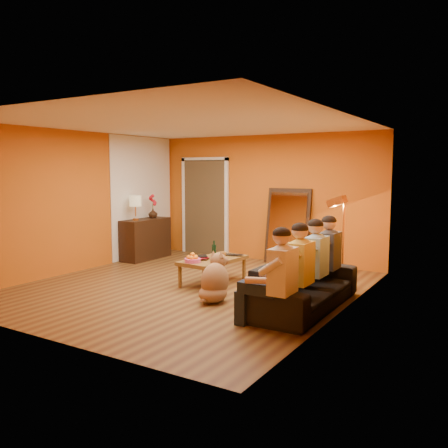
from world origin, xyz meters
The scene contains 27 objects.
room_shell centered at (0.00, 0.37, 1.30)m, with size 5.00×5.50×2.60m.
white_accent centered at (-2.48, 1.75, 1.30)m, with size 0.02×1.90×2.58m, color white.
doorway_recess centered at (-1.50, 2.83, 1.05)m, with size 1.06×0.30×2.10m, color #3F2D19.
door_jamb_left centered at (-2.07, 2.71, 1.05)m, with size 0.08×0.06×2.20m, color white.
door_jamb_right centered at (-0.93, 2.71, 1.05)m, with size 0.08×0.06×2.20m, color white.
door_header centered at (-1.50, 2.71, 2.12)m, with size 1.22×0.06×0.08m, color white.
mirror_frame centered at (0.55, 2.63, 0.76)m, with size 0.92×0.06×1.52m, color black.
mirror_glass centered at (0.55, 2.59, 0.76)m, with size 0.78×0.02×1.36m, color white.
sideboard centered at (-2.24, 1.55, 0.42)m, with size 0.44×1.18×0.85m, color black.
table_lamp centered at (-2.24, 1.25, 1.10)m, with size 0.24×0.24×0.51m, color beige, non-canonical shape.
sofa centered at (2.00, -0.10, 0.32)m, with size 0.85×2.18×0.64m, color black.
coffee_table centered at (0.18, 0.44, 0.21)m, with size 0.62×1.22×0.42m, color brown, non-canonical shape.
floor_lamp centered at (2.10, 1.28, 0.72)m, with size 0.30×0.24×1.44m, color #CF853C, non-canonical shape.
dog centered at (0.80, -0.48, 0.36)m, with size 0.39×0.61×0.72m, color #A36C49, non-canonical shape.
person_far_left centered at (2.13, -1.10, 0.61)m, with size 0.70×0.44×1.22m, color beige, non-canonical shape.
person_mid_left centered at (2.13, -0.55, 0.61)m, with size 0.70×0.44×1.22m, color gold, non-canonical shape.
person_mid_right centered at (2.13, 0.00, 0.61)m, with size 0.70×0.44×1.22m, color #95BEE7, non-canonical shape.
person_far_right centered at (2.13, 0.55, 0.61)m, with size 0.70×0.44×1.22m, color #303034, non-canonical shape.
fruit_bowl centered at (0.08, -0.01, 0.50)m, with size 0.26×0.26×0.16m, color #D94C95, non-canonical shape.
wine_bottle centered at (0.23, 0.39, 0.58)m, with size 0.07×0.07×0.31m, color black.
tumbler centered at (0.30, 0.56, 0.47)m, with size 0.11×0.11×0.10m, color #B27F3F.
laptop centered at (0.36, 0.79, 0.43)m, with size 0.33×0.21×0.03m, color black.
book_lower centered at (0.00, 0.24, 0.43)m, with size 0.18×0.24×0.02m, color black.
book_mid centered at (0.01, 0.25, 0.45)m, with size 0.16×0.22×0.02m, color red.
book_upper centered at (0.00, 0.23, 0.47)m, with size 0.16×0.22×0.02m, color black.
vase centered at (-2.24, 1.80, 0.95)m, with size 0.19×0.19×0.20m, color black.
flowers centered at (-2.24, 1.80, 1.23)m, with size 0.17×0.17×0.51m, color red, non-canonical shape.
Camera 1 is at (4.37, -6.09, 1.88)m, focal length 38.00 mm.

